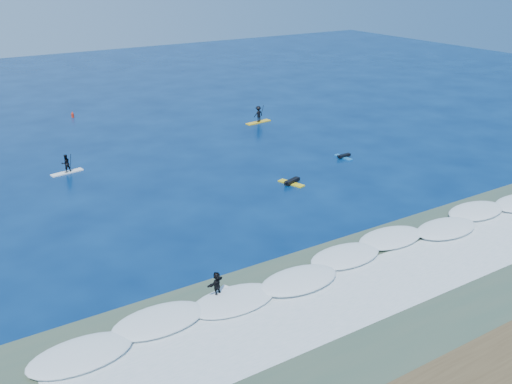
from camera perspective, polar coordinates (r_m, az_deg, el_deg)
ground at (r=41.11m, az=-1.06°, el=-1.49°), size 160.00×160.00×0.00m
wet_sand_strip at (r=27.74m, az=23.89°, el=-16.67°), size 90.00×5.00×0.08m
shallow_water at (r=31.39m, az=12.61°, el=-10.18°), size 90.00×13.00×0.01m
breaking_wave at (r=33.87m, az=7.87°, el=-7.25°), size 40.00×6.00×0.30m
whitewater at (r=31.98m, az=11.35°, el=-9.42°), size 34.00×5.00×0.02m
sup_paddler_center at (r=49.91m, az=-18.46°, el=2.56°), size 2.72×1.06×1.86m
sup_paddler_right at (r=62.43m, az=0.24°, el=7.69°), size 3.10×1.15×2.13m
prone_paddler_near at (r=45.31m, az=3.56°, el=1.01°), size 1.77×2.33×0.47m
prone_paddler_far at (r=51.82m, az=8.74°, el=3.54°), size 1.51×1.93×0.40m
wave_surfer at (r=30.17m, az=-3.95°, el=-9.28°), size 2.02×1.33×1.43m
marker_buoy at (r=67.81m, az=-17.87°, el=7.35°), size 0.30×0.30×0.72m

